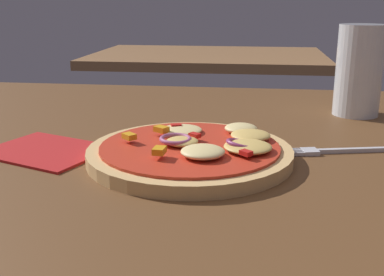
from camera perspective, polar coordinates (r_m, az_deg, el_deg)
The scene contains 6 objects.
dining_table at distance 0.53m, azimuth 2.41°, elevation -4.17°, with size 1.34×0.91×0.03m.
pizza at distance 0.53m, azimuth 0.17°, elevation -1.60°, with size 0.23×0.23×0.03m.
fork at distance 0.58m, azimuth 17.44°, elevation -1.45°, with size 0.18×0.05×0.00m.
beer_glass at distance 0.77m, azimuth 19.30°, elevation 6.99°, with size 0.07×0.07×0.14m.
napkin at distance 0.58m, azimuth -17.05°, elevation -1.45°, with size 0.16×0.14×0.00m.
background_table at distance 1.59m, azimuth 1.95°, elevation 9.58°, with size 0.75×0.50×0.03m.
Camera 1 is at (0.04, -0.50, 0.20)m, focal length 44.55 mm.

